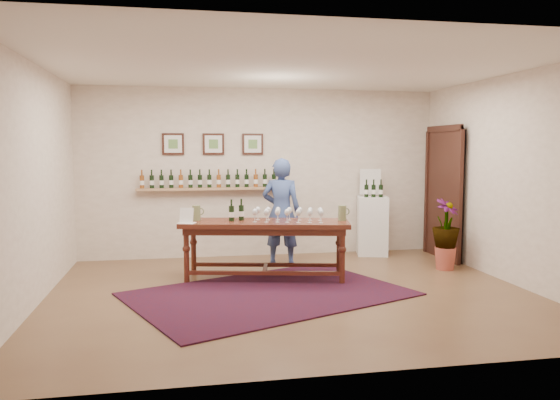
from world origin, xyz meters
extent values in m
plane|color=brown|center=(0.00, 0.00, 0.00)|extent=(6.00, 6.00, 0.00)
plane|color=#F0DFCC|center=(0.00, 2.50, 1.40)|extent=(6.00, 0.00, 6.00)
plane|color=#F0DFCC|center=(0.00, -2.50, 1.40)|extent=(6.00, 0.00, 6.00)
plane|color=#F0DFCC|center=(-3.00, 0.00, 1.40)|extent=(0.00, 5.00, 5.00)
plane|color=#F0DFCC|center=(3.00, 0.00, 1.40)|extent=(0.00, 5.00, 5.00)
plane|color=white|center=(0.00, 0.00, 2.80)|extent=(6.00, 6.00, 0.00)
cube|color=tan|center=(-0.80, 2.41, 1.15)|extent=(2.50, 0.16, 0.04)
cube|color=black|center=(2.94, 1.70, 1.05)|extent=(0.10, 1.00, 2.10)
cube|color=black|center=(2.89, 1.70, 1.05)|extent=(0.04, 1.12, 2.22)
cube|color=black|center=(-1.45, 2.48, 1.88)|extent=(0.35, 0.03, 0.35)
cube|color=white|center=(-1.45, 2.46, 1.88)|extent=(0.28, 0.01, 0.28)
cube|color=#5E8B45|center=(-1.45, 2.45, 1.88)|extent=(0.15, 0.00, 0.15)
cube|color=black|center=(-0.80, 2.48, 1.88)|extent=(0.35, 0.03, 0.35)
cube|color=white|center=(-0.80, 2.46, 1.88)|extent=(0.28, 0.01, 0.28)
cube|color=#5E8B45|center=(-0.80, 2.45, 1.88)|extent=(0.15, 0.00, 0.15)
cube|color=black|center=(-0.15, 2.48, 1.88)|extent=(0.35, 0.03, 0.35)
cube|color=white|center=(-0.15, 2.46, 1.88)|extent=(0.28, 0.01, 0.28)
cube|color=#5E8B45|center=(-0.15, 2.45, 1.88)|extent=(0.15, 0.00, 0.15)
cube|color=#4A0D13|center=(-0.29, -0.02, 0.01)|extent=(3.85, 3.27, 0.02)
cube|color=#442111|center=(-0.21, 0.79, 0.78)|extent=(2.40, 1.19, 0.06)
cube|color=#442111|center=(-0.21, 0.79, 0.71)|extent=(2.25, 1.04, 0.10)
cylinder|color=#442111|center=(-1.29, 0.75, 0.38)|extent=(0.09, 0.09, 0.75)
cylinder|color=#442111|center=(0.75, 0.31, 0.38)|extent=(0.09, 0.09, 0.75)
cylinder|color=#442111|center=(-1.18, 1.26, 0.38)|extent=(0.09, 0.09, 0.75)
cylinder|color=#442111|center=(0.86, 0.82, 0.38)|extent=(0.09, 0.09, 0.75)
cube|color=#442111|center=(-0.27, 0.53, 0.15)|extent=(2.05, 0.48, 0.05)
cube|color=#442111|center=(-0.16, 1.04, 0.15)|extent=(2.05, 0.48, 0.05)
cube|color=#442111|center=(-0.21, 0.79, 0.15)|extent=(0.16, 0.52, 0.05)
cube|color=white|center=(-1.28, 0.79, 0.92)|extent=(0.27, 0.23, 0.20)
cube|color=white|center=(1.86, 2.19, 0.50)|extent=(0.61, 0.61, 0.99)
cube|color=white|center=(1.87, 2.34, 1.24)|extent=(0.35, 0.11, 0.49)
cone|color=#AA4938|center=(2.53, 0.89, 0.17)|extent=(0.32, 0.32, 0.34)
imported|color=#173818|center=(2.53, 0.89, 0.63)|extent=(0.68, 0.68, 0.58)
imported|color=#374B82|center=(0.18, 1.67, 0.83)|extent=(0.71, 0.59, 1.66)
camera|label=1|loc=(-1.38, -6.56, 1.81)|focal=35.00mm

